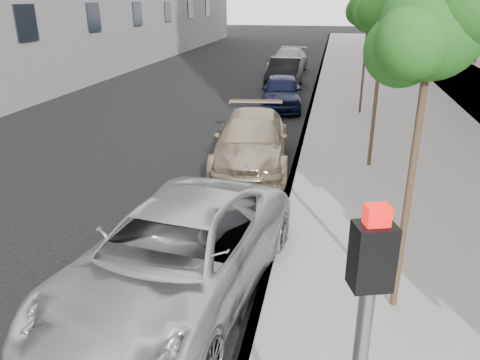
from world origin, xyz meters
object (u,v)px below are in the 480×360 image
(minivan, at_px, (175,257))
(sedan_black, at_px, (285,73))
(sedan_blue, at_px, (281,92))
(sedan_rear, at_px, (288,61))
(tree_far, at_px, (371,3))
(suv, at_px, (251,140))
(tree_mid, at_px, (387,3))
(tree_near, at_px, (435,28))

(minivan, xyz_separation_m, sedan_black, (-0.34, 19.11, -0.02))
(sedan_blue, relative_size, sedan_rear, 0.82)
(tree_far, distance_m, sedan_rear, 12.46)
(minivan, xyz_separation_m, suv, (0.05, 6.60, -0.04))
(tree_mid, distance_m, sedan_blue, 8.83)
(minivan, relative_size, sedan_black, 1.21)
(tree_near, height_order, minivan, tree_near)
(tree_near, bearing_deg, sedan_black, 101.19)
(tree_mid, relative_size, minivan, 0.91)
(sedan_black, bearing_deg, minivan, -88.25)
(sedan_rear, bearing_deg, sedan_black, -82.81)
(minivan, distance_m, sedan_blue, 14.14)
(minivan, bearing_deg, suv, 97.44)
(sedan_rear, bearing_deg, suv, -84.21)
(sedan_rear, bearing_deg, tree_near, -77.05)
(minivan, relative_size, suv, 1.10)
(sedan_black, bearing_deg, suv, -87.50)
(tree_near, xyz_separation_m, sedan_rear, (-4.08, 24.22, -3.42))
(tree_far, bearing_deg, sedan_rear, 109.96)
(sedan_blue, bearing_deg, tree_mid, -71.25)
(tree_near, bearing_deg, sedan_blue, 103.55)
(tree_near, relative_size, suv, 0.97)
(tree_near, xyz_separation_m, minivan, (-3.37, -0.33, -3.39))
(tree_far, distance_m, suv, 8.32)
(tree_mid, bearing_deg, tree_near, -90.00)
(tree_near, distance_m, sedan_black, 19.45)
(tree_mid, distance_m, sedan_rear, 18.55)
(suv, relative_size, sedan_rear, 0.98)
(tree_far, relative_size, sedan_black, 1.11)
(tree_near, bearing_deg, minivan, -174.45)
(sedan_black, bearing_deg, sedan_rear, 94.52)
(tree_near, bearing_deg, suv, 117.95)
(tree_mid, height_order, minivan, tree_mid)
(sedan_blue, bearing_deg, tree_far, -19.40)
(sedan_blue, relative_size, sedan_black, 0.91)
(suv, xyz_separation_m, sedan_black, (-0.39, 12.51, 0.03))
(suv, bearing_deg, tree_far, 57.24)
(tree_far, relative_size, sedan_rear, 1.00)
(suv, bearing_deg, sedan_blue, 83.54)
(minivan, relative_size, sedan_blue, 1.33)
(sedan_black, bearing_deg, tree_mid, -72.45)
(suv, height_order, sedan_blue, suv)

